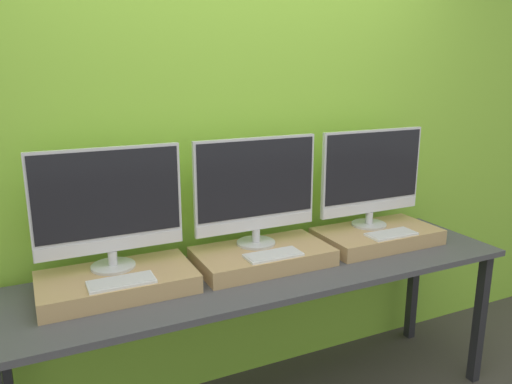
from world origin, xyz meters
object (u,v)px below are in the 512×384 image
monitor_right (372,175)px  keyboard_right (391,234)px  keyboard_left (121,282)px  monitor_left (109,205)px  monitor_center (256,188)px  keyboard_center (273,255)px

monitor_right → keyboard_right: size_ratio=2.35×
keyboard_left → monitor_left: bearing=90.0°
keyboard_left → monitor_center: bearing=14.9°
keyboard_center → monitor_right: bearing=14.9°
monitor_right → keyboard_right: 0.33m
monitor_center → monitor_left: bearing=180.0°
monitor_center → monitor_right: bearing=0.0°
monitor_right → keyboard_left: bearing=-172.4°
keyboard_left → keyboard_center: same height
monitor_right → keyboard_right: bearing=-90.0°
monitor_left → keyboard_right: 1.43m
monitor_left → keyboard_center: size_ratio=2.35×
monitor_left → keyboard_left: (0.00, -0.18, -0.28)m
monitor_center → keyboard_center: 0.33m
monitor_left → monitor_right: same height
keyboard_left → keyboard_right: bearing=0.0°
keyboard_left → monitor_right: 1.43m
monitor_left → keyboard_center: monitor_left is taller
monitor_left → monitor_center: bearing=0.0°
monitor_left → monitor_center: 0.69m
keyboard_center → monitor_right: (0.69, 0.18, 0.28)m
monitor_center → monitor_right: same height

